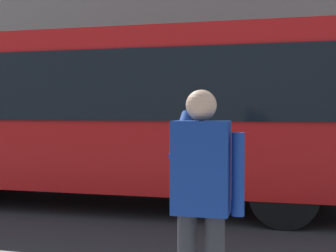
# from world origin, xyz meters

# --- Properties ---
(ground_plane) EXTENTS (60.00, 60.00, 0.00)m
(ground_plane) POSITION_xyz_m (0.00, 0.00, 0.00)
(ground_plane) COLOR #2B2B2D
(red_bus) EXTENTS (9.05, 2.54, 3.08)m
(red_bus) POSITION_xyz_m (2.39, 0.06, 1.68)
(red_bus) COLOR red
(red_bus) RESTS_ON ground_plane
(pedestrian_photographer) EXTENTS (0.53, 0.52, 1.70)m
(pedestrian_photographer) POSITION_xyz_m (-0.06, 4.75, 1.14)
(pedestrian_photographer) COLOR #2D2D33
(pedestrian_photographer) RESTS_ON sidewalk_curb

